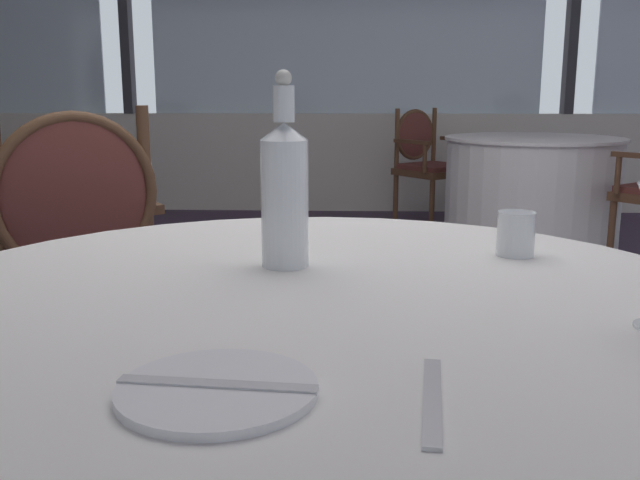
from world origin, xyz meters
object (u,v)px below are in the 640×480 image
Objects in this scene: dining_chair_0_0 at (69,252)px; dining_chair_1_1 at (426,157)px; water_bottle at (285,190)px; water_tumbler at (516,234)px; side_plate at (217,390)px.

dining_chair_0_0 is 3.87m from dining_chair_1_1.
water_bottle is 0.44m from water_tumbler.
water_tumbler is 4.29m from dining_chair_1_1.
water_tumbler is 0.08× the size of dining_chair_0_0.
side_plate is 0.22× the size of dining_chair_1_1.
side_plate is at bearing -92.29° from water_bottle.
dining_chair_1_1 is (0.29, 4.27, -0.25)m from water_tumbler.
water_bottle is at bearing -173.59° from dining_chair_0_0.
side_plate is at bearing -124.90° from water_tumbler.
dining_chair_1_1 is (1.41, 3.61, -0.05)m from dining_chair_0_0.
side_plate is 4.96m from dining_chair_1_1.
dining_chair_0_0 is (-0.70, 0.76, -0.29)m from water_bottle.
water_tumbler is at bearing -42.34° from dining_chair_1_1.
side_plate is 0.61× the size of water_bottle.
dining_chair_1_1 is (0.73, 4.90, -0.21)m from side_plate.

